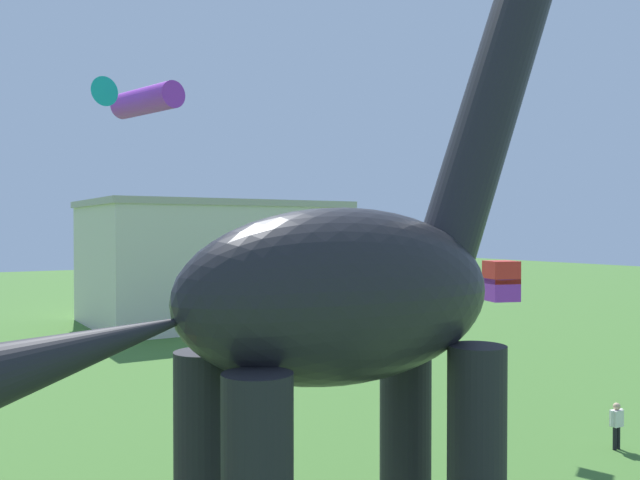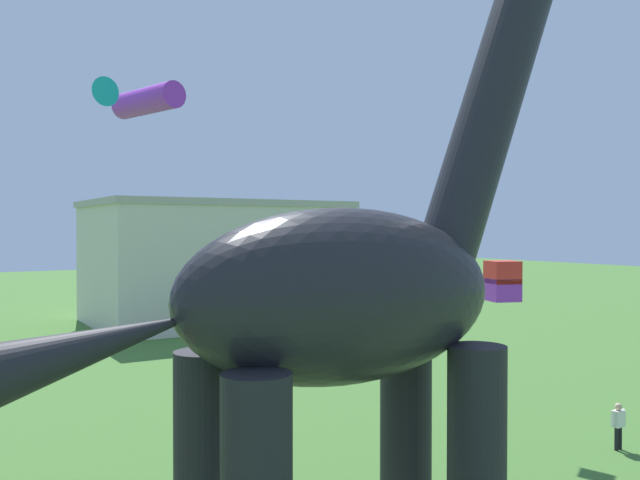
# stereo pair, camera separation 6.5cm
# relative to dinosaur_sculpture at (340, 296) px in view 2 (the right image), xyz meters

# --- Properties ---
(dinosaur_sculpture) EXTENTS (16.47, 3.49, 17.21)m
(dinosaur_sculpture) POSITION_rel_dinosaur_sculpture_xyz_m (0.00, 0.00, 0.00)
(dinosaur_sculpture) COLOR black
(dinosaur_sculpture) RESTS_ON ground_plane
(person_strolling_adult) EXTENTS (0.60, 0.26, 1.60)m
(person_strolling_adult) POSITION_rel_dinosaur_sculpture_xyz_m (13.33, 3.06, -5.25)
(person_strolling_adult) COLOR black
(person_strolling_adult) RESTS_ON ground_plane
(kite_near_high) EXTENTS (2.61, 2.80, 0.79)m
(kite_near_high) POSITION_rel_dinosaur_sculpture_xyz_m (-1.74, 7.80, 4.98)
(kite_near_high) COLOR purple
(kite_apex) EXTENTS (1.16, 1.16, 1.31)m
(kite_apex) POSITION_rel_dinosaur_sculpture_xyz_m (9.30, 4.54, -0.38)
(kite_apex) COLOR red
(kite_drifting) EXTENTS (1.03, 0.90, 1.10)m
(kite_drifting) POSITION_rel_dinosaur_sculpture_xyz_m (19.84, 20.75, 1.29)
(kite_drifting) COLOR #287AE5
(kite_far_left) EXTENTS (1.03, 1.25, 1.40)m
(kite_far_left) POSITION_rel_dinosaur_sculpture_xyz_m (12.20, 9.36, 4.24)
(kite_far_left) COLOR orange
(background_building_block) EXTENTS (19.51, 13.33, 9.75)m
(background_building_block) POSITION_rel_dinosaur_sculpture_xyz_m (14.03, 40.27, -1.34)
(background_building_block) COLOR beige
(background_building_block) RESTS_ON ground_plane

